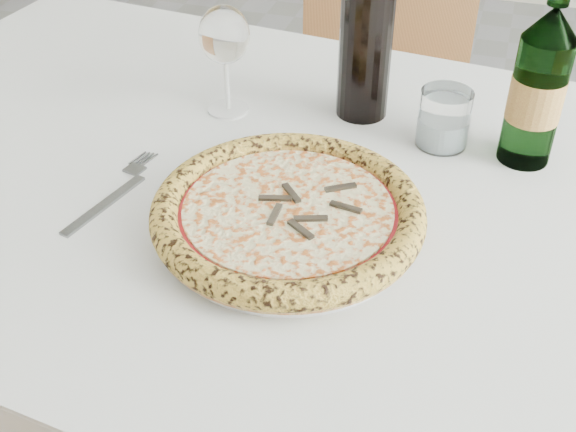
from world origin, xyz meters
name	(u,v)px	position (x,y,z in m)	size (l,w,h in m)	color
dining_table	(309,233)	(0.02, 0.16, 0.67)	(1.61, 1.06, 0.76)	brown
chair_far	(389,75)	(0.00, 0.96, 0.53)	(0.50, 0.51, 0.93)	brown
plate	(288,223)	(0.02, 0.06, 0.76)	(0.30, 0.30, 0.02)	white
pizza	(288,212)	(0.02, 0.06, 0.78)	(0.33, 0.33, 0.03)	tan
fork	(114,193)	(-0.21, 0.06, 0.76)	(0.05, 0.21, 0.00)	gray
wine_glass	(224,38)	(-0.15, 0.32, 0.88)	(0.07, 0.07, 0.17)	silver
tumbler	(443,122)	(0.18, 0.32, 0.79)	(0.07, 0.07, 0.08)	white
beer_bottle	(538,87)	(0.29, 0.31, 0.87)	(0.07, 0.07, 0.28)	#3A6337
wine_bottle	(367,29)	(0.05, 0.37, 0.89)	(0.08, 0.08, 0.32)	black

